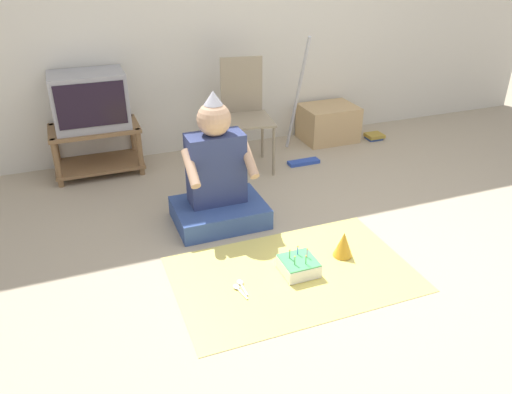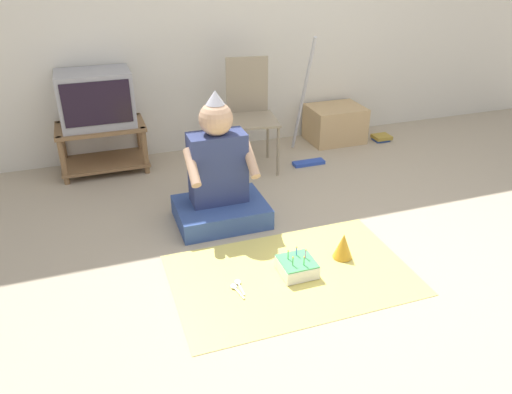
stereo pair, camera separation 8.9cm
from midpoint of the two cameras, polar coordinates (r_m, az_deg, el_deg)
The scene contains 14 objects.
ground_plane at distance 3.15m, azimuth 14.04°, elevation -7.50°, with size 16.00×16.00×0.00m, color tan.
wall_back at distance 4.60m, azimuth 0.41°, elevation 21.51°, with size 6.40×0.06×2.55m.
tv_stand at distance 4.35m, azimuth -16.55°, elevation 5.89°, with size 0.70×0.43×0.40m.
tv at distance 4.23m, azimuth -17.25°, elevation 10.69°, with size 0.57×0.40×0.44m.
folding_chair at distance 4.20m, azimuth -0.12°, elevation 10.18°, with size 0.46×0.48×0.90m.
cardboard_box_stack at distance 4.91m, azimuth 9.53°, elevation 8.25°, with size 0.51×0.41×0.34m.
dust_mop at distance 4.36m, azimuth 6.28°, elevation 7.85°, with size 0.28×0.42×1.08m.
book_pile at distance 5.04m, azimuth 14.63°, elevation 6.57°, with size 0.16×0.15×0.05m.
person_seated at distance 3.38m, azimuth -3.48°, elevation 1.83°, with size 0.61×0.47×0.92m.
party_cloth at distance 2.98m, azimuth 4.96°, elevation -8.83°, with size 1.40×0.88×0.01m.
birthday_cake at distance 2.97m, azimuth 5.58°, elevation -7.92°, with size 0.20×0.20×0.15m.
party_hat_blue at distance 3.12m, azimuth 10.75°, elevation -5.50°, with size 0.12×0.12×0.16m.
plastic_spoon_near at distance 2.89m, azimuth -1.11°, elevation -9.87°, with size 0.04×0.15×0.01m.
plastic_spoon_far at distance 2.85m, azimuth -1.49°, elevation -10.35°, with size 0.05×0.14×0.01m.
Camera 2 is at (-1.49, -2.12, 1.77)m, focal length 35.00 mm.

